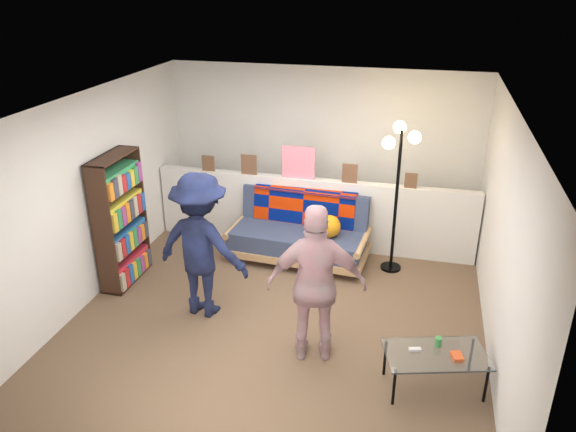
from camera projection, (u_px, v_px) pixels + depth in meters
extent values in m
plane|color=brown|center=(280.00, 313.00, 6.42)|extent=(5.00, 5.00, 0.00)
cube|color=silver|center=(323.00, 150.00, 8.16)|extent=(4.50, 0.10, 2.40)
cube|color=silver|center=(90.00, 199.00, 6.43)|extent=(0.10, 5.00, 2.40)
cube|color=silver|center=(503.00, 241.00, 5.44)|extent=(0.10, 5.00, 2.40)
cube|color=white|center=(278.00, 105.00, 5.45)|extent=(4.50, 5.00, 0.10)
cube|color=silver|center=(312.00, 213.00, 7.82)|extent=(4.45, 0.15, 1.00)
cube|color=brown|center=(208.00, 163.00, 7.88)|extent=(0.18, 0.02, 0.22)
cube|color=brown|center=(249.00, 165.00, 7.74)|extent=(0.22, 0.02, 0.28)
cube|color=white|center=(298.00, 163.00, 7.55)|extent=(0.45, 0.02, 0.45)
cube|color=brown|center=(350.00, 173.00, 7.43)|extent=(0.20, 0.02, 0.26)
cube|color=brown|center=(411.00, 181.00, 7.27)|extent=(0.16, 0.02, 0.20)
cube|color=tan|center=(298.00, 250.00, 7.57)|extent=(1.90, 0.95, 0.10)
cube|color=#323E5A|center=(297.00, 240.00, 7.46)|extent=(1.79, 0.80, 0.23)
cube|color=#323E5A|center=(305.00, 210.00, 7.66)|extent=(1.76, 0.35, 0.55)
cylinder|color=tan|center=(237.00, 225.00, 7.71)|extent=(0.14, 0.83, 0.09)
cylinder|color=tan|center=(363.00, 242.00, 7.22)|extent=(0.14, 0.83, 0.09)
cube|color=navy|center=(303.00, 212.00, 7.59)|extent=(1.42, 0.19, 0.51)
cube|color=navy|center=(306.00, 190.00, 7.59)|extent=(1.42, 0.34, 0.03)
sphere|color=orange|center=(329.00, 226.00, 7.23)|extent=(0.29, 0.29, 0.29)
cube|color=black|center=(111.00, 219.00, 6.84)|extent=(0.02, 0.82, 1.64)
cube|color=black|center=(103.00, 234.00, 6.46)|extent=(0.27, 0.02, 1.64)
cube|color=black|center=(136.00, 208.00, 7.17)|extent=(0.27, 0.02, 1.64)
cube|color=black|center=(112.00, 156.00, 6.49)|extent=(0.27, 0.82, 0.02)
cube|color=black|center=(128.00, 277.00, 7.14)|extent=(0.27, 0.82, 0.04)
cube|color=black|center=(124.00, 248.00, 6.97)|extent=(0.27, 0.78, 0.02)
cube|color=black|center=(120.00, 220.00, 6.81)|extent=(0.27, 0.78, 0.02)
cube|color=black|center=(116.00, 191.00, 6.66)|extent=(0.27, 0.78, 0.02)
cube|color=red|center=(128.00, 266.00, 7.07)|extent=(0.20, 0.76, 0.27)
cube|color=#245F9E|center=(124.00, 238.00, 6.91)|extent=(0.20, 0.76, 0.25)
cube|color=gold|center=(120.00, 209.00, 6.75)|extent=(0.20, 0.76, 0.27)
cube|color=#349156|center=(116.00, 179.00, 6.60)|extent=(0.20, 0.76, 0.25)
cylinder|color=black|center=(394.00, 388.00, 5.01)|extent=(0.03, 0.03, 0.37)
cylinder|color=black|center=(486.00, 385.00, 5.04)|extent=(0.03, 0.03, 0.37)
cylinder|color=black|center=(385.00, 359.00, 5.38)|extent=(0.03, 0.03, 0.37)
cylinder|color=black|center=(471.00, 356.00, 5.41)|extent=(0.03, 0.03, 0.37)
cube|color=silver|center=(436.00, 354.00, 5.13)|extent=(1.03, 0.75, 0.02)
cube|color=silver|center=(415.00, 350.00, 5.16)|extent=(0.12, 0.08, 0.03)
cube|color=#DB5126|center=(457.00, 356.00, 5.06)|extent=(0.13, 0.15, 0.04)
cylinder|color=#3D9245|center=(438.00, 342.00, 5.22)|extent=(0.08, 0.08, 0.09)
cylinder|color=black|center=(391.00, 267.00, 7.38)|extent=(0.35, 0.35, 0.03)
cylinder|color=black|center=(396.00, 203.00, 7.01)|extent=(0.05, 0.05, 1.87)
sphere|color=#FFC672|center=(389.00, 143.00, 6.73)|extent=(0.15, 0.15, 0.15)
sphere|color=#FFC672|center=(415.00, 137.00, 6.67)|extent=(0.15, 0.15, 0.15)
sphere|color=#FFC672|center=(400.00, 127.00, 6.76)|extent=(0.15, 0.15, 0.15)
imported|color=black|center=(201.00, 246.00, 6.15)|extent=(1.16, 0.77, 1.67)
imported|color=pink|center=(316.00, 285.00, 5.40)|extent=(1.03, 0.58, 1.65)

